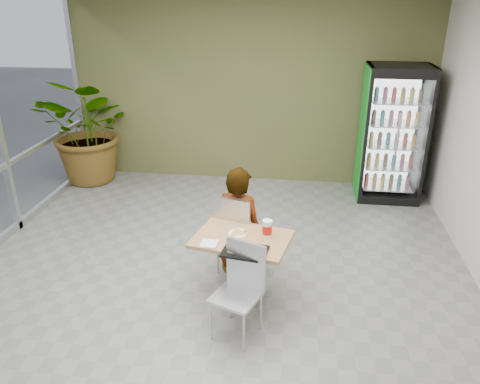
# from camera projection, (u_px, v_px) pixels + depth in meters

# --- Properties ---
(ground) EXTENTS (7.00, 7.00, 0.00)m
(ground) POSITION_uv_depth(u_px,v_px,m) (211.00, 293.00, 5.22)
(ground) COLOR gray
(ground) RESTS_ON ground
(room_envelope) EXTENTS (6.00, 7.00, 3.20)m
(room_envelope) POSITION_uv_depth(u_px,v_px,m) (207.00, 158.00, 4.58)
(room_envelope) COLOR silver
(room_envelope) RESTS_ON ground
(dining_table) EXTENTS (1.09, 0.87, 0.75)m
(dining_table) POSITION_uv_depth(u_px,v_px,m) (242.00, 255.00, 4.94)
(dining_table) COLOR tan
(dining_table) RESTS_ON ground
(chair_far) EXTENTS (0.56, 0.56, 1.01)m
(chair_far) POSITION_uv_depth(u_px,v_px,m) (235.00, 229.00, 5.37)
(chair_far) COLOR #BABDBF
(chair_far) RESTS_ON ground
(chair_near) EXTENTS (0.54, 0.54, 0.94)m
(chair_near) POSITION_uv_depth(u_px,v_px,m) (241.00, 282.00, 4.47)
(chair_near) COLOR #BABDBF
(chair_near) RESTS_ON ground
(seated_woman) EXTENTS (0.69, 0.54, 1.63)m
(seated_woman) POSITION_uv_depth(u_px,v_px,m) (238.00, 233.00, 5.44)
(seated_woman) COLOR black
(seated_woman) RESTS_ON ground
(pizza_plate) EXTENTS (0.29, 0.24, 0.03)m
(pizza_plate) POSITION_uv_depth(u_px,v_px,m) (238.00, 232.00, 4.92)
(pizza_plate) COLOR white
(pizza_plate) RESTS_ON dining_table
(soda_cup) EXTENTS (0.10, 0.10, 0.18)m
(soda_cup) POSITION_uv_depth(u_px,v_px,m) (267.00, 229.00, 4.84)
(soda_cup) COLOR white
(soda_cup) RESTS_ON dining_table
(napkin_stack) EXTENTS (0.18, 0.18, 0.02)m
(napkin_stack) POSITION_uv_depth(u_px,v_px,m) (209.00, 244.00, 4.71)
(napkin_stack) COLOR white
(napkin_stack) RESTS_ON dining_table
(cafeteria_tray) EXTENTS (0.47, 0.37, 0.02)m
(cafeteria_tray) POSITION_uv_depth(u_px,v_px,m) (245.00, 251.00, 4.57)
(cafeteria_tray) COLOR black
(cafeteria_tray) RESTS_ON dining_table
(beverage_fridge) EXTENTS (0.96, 0.74, 2.10)m
(beverage_fridge) POSITION_uv_depth(u_px,v_px,m) (392.00, 134.00, 7.24)
(beverage_fridge) COLOR black
(beverage_fridge) RESTS_ON ground
(potted_plant) EXTENTS (1.98, 1.83, 1.83)m
(potted_plant) POSITION_uv_depth(u_px,v_px,m) (91.00, 130.00, 7.93)
(potted_plant) COLOR #2D6C2B
(potted_plant) RESTS_ON ground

